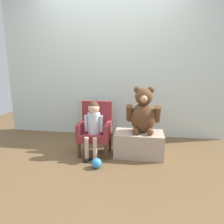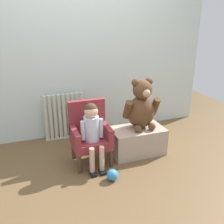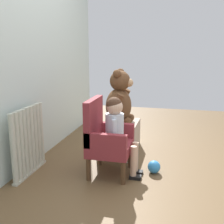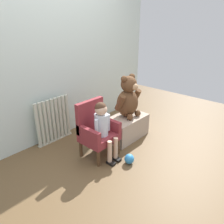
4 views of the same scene
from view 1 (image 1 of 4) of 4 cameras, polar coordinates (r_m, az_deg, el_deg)
ground_plane at (r=2.49m, az=-5.18°, el=-15.90°), size 6.00×6.00×0.00m
back_wall at (r=3.48m, az=-0.34°, el=12.80°), size 3.80×0.05×2.40m
radiator at (r=3.52m, az=-4.83°, el=-1.71°), size 0.56×0.05×0.65m
child_armchair at (r=2.81m, az=-4.70°, el=-4.64°), size 0.43×0.38×0.73m
child_figure at (r=2.66m, az=-5.30°, el=-2.59°), size 0.25×0.35×0.75m
low_bench at (r=2.79m, az=7.64°, el=-9.01°), size 0.65×0.38×0.33m
large_teddy_bear at (r=2.68m, az=8.93°, el=-0.14°), size 0.45×0.32×0.62m
toy_ball at (r=2.48m, az=-4.42°, el=-14.37°), size 0.12×0.12×0.12m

